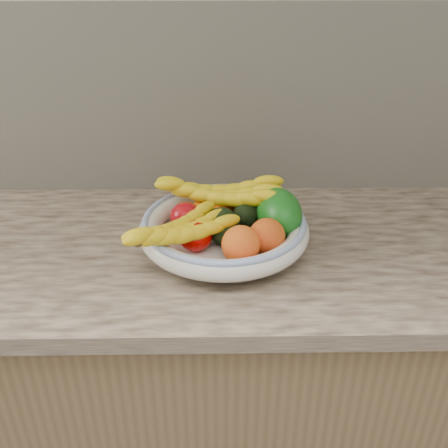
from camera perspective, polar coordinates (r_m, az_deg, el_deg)
kitchen_counter at (r=1.46m, az=-0.02°, el=-16.69°), size 2.44×0.66×1.40m
fruit_bowl at (r=1.14m, az=0.00°, el=-0.50°), size 0.39×0.39×0.08m
clementine_back_left at (r=1.22m, az=-2.39°, el=1.69°), size 0.06×0.06×0.05m
clementine_back_right at (r=1.24m, az=1.78°, el=2.32°), size 0.06×0.06×0.05m
clementine_back_mid at (r=1.20m, az=-0.49°, el=1.24°), size 0.07×0.07×0.05m
clementine_extra at (r=1.21m, az=-0.11°, el=1.54°), size 0.05×0.05×0.05m
tomato_left at (r=1.17m, az=-4.39°, el=0.86°), size 0.08×0.08×0.07m
tomato_near_left at (r=1.09m, az=-3.29°, el=-1.37°), size 0.09×0.09×0.07m
avocado_center at (r=1.12m, az=-0.15°, el=-0.22°), size 0.10×0.13×0.08m
avocado_right at (r=1.18m, az=2.66°, el=1.27°), size 0.09×0.11×0.06m
green_mango at (r=1.16m, az=6.26°, el=1.30°), size 0.16×0.18×0.13m
peach_front at (r=1.05m, az=1.94°, el=-2.37°), size 0.09×0.09×0.08m
peach_right at (r=1.08m, az=4.93°, el=-1.39°), size 0.10×0.10×0.08m
banana_bunch_back at (r=1.20m, az=-0.61°, el=3.16°), size 0.34×0.16×0.09m
banana_bunch_front at (r=1.06m, az=-5.14°, el=-1.10°), size 0.29×0.26×0.08m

